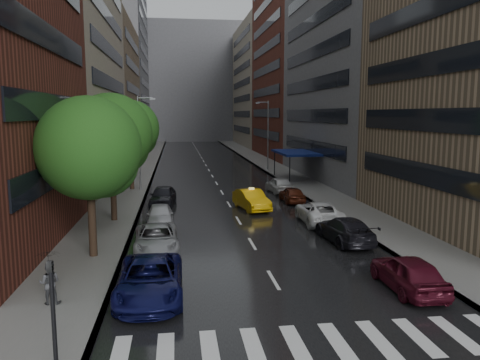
# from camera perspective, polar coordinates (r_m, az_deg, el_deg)

# --- Properties ---
(ground) EXTENTS (220.00, 220.00, 0.00)m
(ground) POSITION_cam_1_polar(r_m,az_deg,el_deg) (18.04, 6.81, -16.36)
(ground) COLOR gray
(ground) RESTS_ON ground
(road) EXTENTS (14.00, 140.00, 0.01)m
(road) POSITION_cam_1_polar(r_m,az_deg,el_deg) (66.43, -4.06, 1.61)
(road) COLOR black
(road) RESTS_ON ground
(sidewalk_left) EXTENTS (4.00, 140.00, 0.15)m
(sidewalk_left) POSITION_cam_1_polar(r_m,az_deg,el_deg) (66.46, -11.83, 1.53)
(sidewalk_left) COLOR gray
(sidewalk_left) RESTS_ON ground
(sidewalk_right) EXTENTS (4.00, 140.00, 0.15)m
(sidewalk_right) POSITION_cam_1_polar(r_m,az_deg,el_deg) (67.60, 3.58, 1.79)
(sidewalk_right) COLOR gray
(sidewalk_right) RESTS_ON ground
(crosswalk) EXTENTS (13.15, 2.80, 0.01)m
(crosswalk) POSITION_cam_1_polar(r_m,az_deg,el_deg) (16.35, 9.39, -19.07)
(crosswalk) COLOR silver
(crosswalk) RESTS_ON ground
(buildings_left) EXTENTS (8.00, 108.00, 38.00)m
(buildings_left) POSITION_cam_1_polar(r_m,az_deg,el_deg) (75.92, -16.38, 14.21)
(buildings_left) COLOR maroon
(buildings_left) RESTS_ON ground
(buildings_right) EXTENTS (8.05, 109.10, 36.00)m
(buildings_right) POSITION_cam_1_polar(r_m,az_deg,el_deg) (75.47, 7.25, 13.77)
(buildings_right) COLOR #937A5B
(buildings_right) RESTS_ON ground
(building_far) EXTENTS (40.00, 14.00, 32.00)m
(building_far) POSITION_cam_1_polar(r_m,az_deg,el_deg) (134.22, -6.07, 11.67)
(building_far) COLOR slate
(building_far) RESTS_ON ground
(tree_near) EXTENTS (5.25, 5.25, 8.37)m
(tree_near) POSITION_cam_1_polar(r_m,az_deg,el_deg) (24.74, -17.94, 3.69)
(tree_near) COLOR #382619
(tree_near) RESTS_ON ground
(tree_mid) EXTENTS (5.56, 5.56, 8.87)m
(tree_mid) POSITION_cam_1_polar(r_m,az_deg,el_deg) (32.95, -15.44, 5.38)
(tree_mid) COLOR #382619
(tree_mid) RESTS_ON ground
(tree_far) EXTENTS (5.53, 5.53, 8.81)m
(tree_far) POSITION_cam_1_polar(r_m,az_deg,el_deg) (46.48, -13.22, 6.11)
(tree_far) COLOR #382619
(tree_far) RESTS_ON ground
(taxi) EXTENTS (2.58, 5.03, 1.58)m
(taxi) POSITION_cam_1_polar(r_m,az_deg,el_deg) (36.60, 1.41, -2.41)
(taxi) COLOR #DAA10B
(taxi) RESTS_ON ground
(parked_cars_left) EXTENTS (2.63, 24.88, 1.61)m
(parked_cars_left) POSITION_cam_1_polar(r_m,az_deg,el_deg) (27.46, -10.02, -6.14)
(parked_cars_left) COLOR #0E1042
(parked_cars_left) RESTS_ON ground
(parked_cars_right) EXTENTS (2.66, 29.80, 1.56)m
(parked_cars_right) POSITION_cam_1_polar(r_m,az_deg,el_deg) (32.25, 9.83, -4.04)
(parked_cars_right) COLOR #4E0F1E
(parked_cars_right) RESTS_ON ground
(ped_black_umbrella) EXTENTS (0.96, 0.98, 2.09)m
(ped_black_umbrella) POSITION_cam_1_polar(r_m,az_deg,el_deg) (19.73, -22.27, -10.43)
(ped_black_umbrella) COLOR #47484C
(ped_black_umbrella) RESTS_ON sidewalk_left
(traffic_light) EXTENTS (0.18, 0.15, 3.45)m
(traffic_light) POSITION_cam_1_polar(r_m,az_deg,el_deg) (13.94, -21.84, -14.50)
(traffic_light) COLOR black
(traffic_light) RESTS_ON sidewalk_left
(street_lamp_left) EXTENTS (1.74, 0.22, 9.00)m
(street_lamp_left) POSITION_cam_1_polar(r_m,az_deg,el_deg) (46.08, -12.13, 4.71)
(street_lamp_left) COLOR gray
(street_lamp_left) RESTS_ON sidewalk_left
(street_lamp_right) EXTENTS (1.74, 0.22, 9.00)m
(street_lamp_right) POSITION_cam_1_polar(r_m,az_deg,el_deg) (62.09, 3.36, 5.69)
(street_lamp_right) COLOR gray
(street_lamp_right) RESTS_ON sidewalk_right
(awning) EXTENTS (4.00, 8.00, 3.12)m
(awning) POSITION_cam_1_polar(r_m,az_deg,el_deg) (52.74, 6.79, 3.32)
(awning) COLOR navy
(awning) RESTS_ON sidewalk_right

